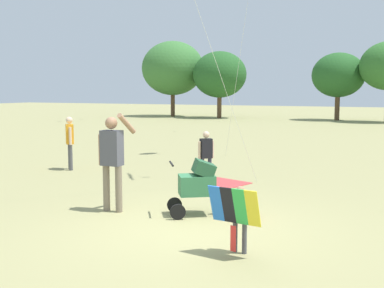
{
  "coord_description": "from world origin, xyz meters",
  "views": [
    {
      "loc": [
        3.13,
        -6.84,
        2.27
      ],
      "look_at": [
        -0.32,
        0.81,
        1.3
      ],
      "focal_mm": 43.84,
      "sensor_mm": 36.0,
      "label": 1
    }
  ],
  "objects_px": {
    "picnic_blanket": "(215,182)",
    "stroller": "(198,182)",
    "person_adult_flyer": "(112,155)",
    "person_couple_left": "(70,139)",
    "person_sitting_far": "(206,153)",
    "cooler_box": "(238,208)",
    "child_with_butterfly_kite": "(238,212)"
  },
  "relations": [
    {
      "from": "child_with_butterfly_kite",
      "to": "person_adult_flyer",
      "type": "relative_size",
      "value": 0.52
    },
    {
      "from": "stroller",
      "to": "person_sitting_far",
      "type": "relative_size",
      "value": 0.83
    },
    {
      "from": "cooler_box",
      "to": "picnic_blanket",
      "type": "bearing_deg",
      "value": 118.68
    },
    {
      "from": "person_adult_flyer",
      "to": "person_couple_left",
      "type": "distance_m",
      "value": 5.04
    },
    {
      "from": "person_sitting_far",
      "to": "stroller",
      "type": "bearing_deg",
      "value": -70.35
    },
    {
      "from": "picnic_blanket",
      "to": "stroller",
      "type": "bearing_deg",
      "value": -74.51
    },
    {
      "from": "cooler_box",
      "to": "person_adult_flyer",
      "type": "bearing_deg",
      "value": -166.36
    },
    {
      "from": "stroller",
      "to": "person_sitting_far",
      "type": "xyz_separation_m",
      "value": [
        -0.97,
        2.7,
        0.15
      ]
    },
    {
      "from": "child_with_butterfly_kite",
      "to": "stroller",
      "type": "height_order",
      "value": "stroller"
    },
    {
      "from": "person_couple_left",
      "to": "picnic_blanket",
      "type": "bearing_deg",
      "value": -0.09
    },
    {
      "from": "picnic_blanket",
      "to": "person_couple_left",
      "type": "bearing_deg",
      "value": 179.91
    },
    {
      "from": "person_sitting_far",
      "to": "cooler_box",
      "type": "relative_size",
      "value": 2.87
    },
    {
      "from": "person_adult_flyer",
      "to": "picnic_blanket",
      "type": "bearing_deg",
      "value": 77.71
    },
    {
      "from": "person_adult_flyer",
      "to": "picnic_blanket",
      "type": "distance_m",
      "value": 3.63
    },
    {
      "from": "person_adult_flyer",
      "to": "picnic_blanket",
      "type": "xyz_separation_m",
      "value": [
        0.74,
        3.39,
        -1.06
      ]
    },
    {
      "from": "person_sitting_far",
      "to": "person_couple_left",
      "type": "xyz_separation_m",
      "value": [
        -4.32,
        0.3,
        0.14
      ]
    },
    {
      "from": "cooler_box",
      "to": "person_sitting_far",
      "type": "bearing_deg",
      "value": 123.51
    },
    {
      "from": "picnic_blanket",
      "to": "cooler_box",
      "type": "relative_size",
      "value": 3.43
    },
    {
      "from": "person_adult_flyer",
      "to": "picnic_blanket",
      "type": "height_order",
      "value": "person_adult_flyer"
    },
    {
      "from": "stroller",
      "to": "cooler_box",
      "type": "height_order",
      "value": "stroller"
    },
    {
      "from": "person_sitting_far",
      "to": "picnic_blanket",
      "type": "relative_size",
      "value": 0.84
    },
    {
      "from": "stroller",
      "to": "person_adult_flyer",
      "type": "bearing_deg",
      "value": -165.65
    },
    {
      "from": "person_couple_left",
      "to": "picnic_blanket",
      "type": "relative_size",
      "value": 0.99
    },
    {
      "from": "person_couple_left",
      "to": "cooler_box",
      "type": "relative_size",
      "value": 3.38
    },
    {
      "from": "person_sitting_far",
      "to": "picnic_blanket",
      "type": "height_order",
      "value": "person_sitting_far"
    },
    {
      "from": "person_sitting_far",
      "to": "picnic_blanket",
      "type": "xyz_separation_m",
      "value": [
        0.14,
        0.29,
        -0.75
      ]
    },
    {
      "from": "person_sitting_far",
      "to": "cooler_box",
      "type": "height_order",
      "value": "person_sitting_far"
    },
    {
      "from": "person_adult_flyer",
      "to": "stroller",
      "type": "xyz_separation_m",
      "value": [
        1.57,
        0.4,
        -0.46
      ]
    },
    {
      "from": "person_adult_flyer",
      "to": "child_with_butterfly_kite",
      "type": "bearing_deg",
      "value": -23.13
    },
    {
      "from": "person_adult_flyer",
      "to": "person_couple_left",
      "type": "bearing_deg",
      "value": 137.56
    },
    {
      "from": "child_with_butterfly_kite",
      "to": "picnic_blanket",
      "type": "xyz_separation_m",
      "value": [
        -2.15,
        4.63,
        -0.59
      ]
    },
    {
      "from": "person_adult_flyer",
      "to": "person_couple_left",
      "type": "relative_size",
      "value": 1.22
    }
  ]
}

